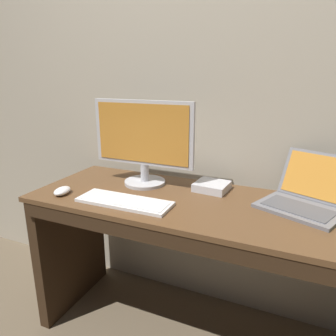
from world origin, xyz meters
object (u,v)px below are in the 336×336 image
at_px(wired_keyboard, 124,201).
at_px(computer_mouse, 62,191).
at_px(external_drive_box, 212,186).
at_px(laptop_space_gray, 306,197).
at_px(external_monitor, 143,142).

height_order(wired_keyboard, computer_mouse, computer_mouse).
distance_m(computer_mouse, external_drive_box, 0.73).
distance_m(wired_keyboard, external_drive_box, 0.45).
xyz_separation_m(laptop_space_gray, external_drive_box, (-0.43, 0.04, -0.03)).
bearing_deg(laptop_space_gray, external_drive_box, 174.05).
relative_size(external_monitor, computer_mouse, 5.07).
relative_size(external_monitor, external_drive_box, 3.43).
bearing_deg(wired_keyboard, external_monitor, 98.48).
xyz_separation_m(external_monitor, wired_keyboard, (0.04, -0.26, -0.22)).
bearing_deg(external_monitor, wired_keyboard, -81.52).
distance_m(external_monitor, wired_keyboard, 0.34).
xyz_separation_m(external_monitor, computer_mouse, (-0.29, -0.28, -0.21)).
relative_size(computer_mouse, external_drive_box, 0.68).
distance_m(external_monitor, computer_mouse, 0.46).
relative_size(laptop_space_gray, external_drive_box, 2.65).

